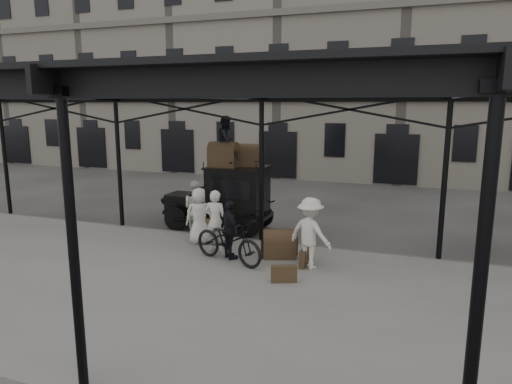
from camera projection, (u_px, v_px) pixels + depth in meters
ground at (236, 266)px, 11.99m from camera, size 120.00×120.00×0.00m
platform at (202, 293)px, 10.13m from camera, size 28.00×8.00×0.15m
canopy at (203, 84)px, 9.53m from camera, size 22.50×9.00×4.74m
building_frontage at (349, 57)px, 27.29m from camera, size 64.00×8.00×14.00m
taxi at (229, 195)px, 15.28m from camera, size 3.65×1.55×2.18m
porter_left at (216, 221)px, 12.58m from camera, size 0.65×0.45×1.74m
porter_midleft at (196, 208)px, 14.12m from camera, size 1.04×0.94×1.74m
porter_centre at (199, 216)px, 13.36m from camera, size 0.96×0.84×1.66m
porter_official at (230, 230)px, 11.99m from camera, size 0.95×0.90×1.58m
porter_right at (310, 233)px, 11.31m from camera, size 1.32×1.04×1.80m
bicycle at (229, 241)px, 11.78m from camera, size 2.33×1.44×1.15m
porter_roof at (227, 141)px, 14.86m from camera, size 0.64×0.82×1.65m
steamer_trunk_roof_near at (224, 156)px, 14.83m from camera, size 0.94×0.59×0.68m
steamer_trunk_roof_far at (250, 157)px, 15.00m from camera, size 0.93×0.67×0.62m
steamer_trunk_platform at (280, 246)px, 12.20m from camera, size 1.00×0.80×0.64m
wicker_hamper at (205, 228)px, 14.17m from camera, size 0.64×0.50×0.50m
suitcase_upright at (305, 257)px, 11.56m from camera, size 0.19×0.61×0.45m
suitcase_flat at (284, 274)px, 10.49m from camera, size 0.61×0.37×0.40m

